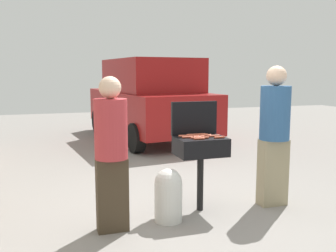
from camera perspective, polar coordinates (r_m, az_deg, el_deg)
name	(u,v)px	position (r m, az deg, el deg)	size (l,w,h in m)	color
ground_plane	(187,207)	(4.93, 2.92, -12.09)	(24.00, 24.00, 0.00)	gray
bbq_grill	(201,149)	(4.64, 4.92, -3.45)	(0.60, 0.44, 0.92)	black
grill_lid_open	(194,118)	(4.78, 3.96, 1.19)	(0.60, 0.05, 0.42)	black
hot_dog_0	(194,136)	(4.63, 3.91, -1.51)	(0.03, 0.03, 0.13)	#B74C33
hot_dog_1	(200,134)	(4.76, 4.86, -1.26)	(0.03, 0.03, 0.13)	#C6593D
hot_dog_2	(196,138)	(4.51, 4.23, -1.76)	(0.03, 0.03, 0.13)	#B74C33
hot_dog_3	(206,135)	(4.69, 5.78, -1.39)	(0.03, 0.03, 0.13)	#C6593D
hot_dog_4	(199,139)	(4.45, 4.71, -1.91)	(0.03, 0.03, 0.13)	#B74C33
hot_dog_5	(203,138)	(4.52, 5.34, -1.76)	(0.03, 0.03, 0.13)	#AD4228
hot_dog_6	(219,137)	(4.57, 7.74, -1.69)	(0.03, 0.03, 0.13)	#AD4228
hot_dog_7	(205,136)	(4.65, 5.62, -1.47)	(0.03, 0.03, 0.13)	#B74C33
hot_dog_8	(214,136)	(4.66, 6.98, -1.48)	(0.03, 0.03, 0.13)	#C6593D
hot_dog_9	(199,137)	(4.58, 4.68, -1.62)	(0.03, 0.03, 0.13)	#C6593D
hot_dog_10	(203,135)	(4.74, 5.23, -1.30)	(0.03, 0.03, 0.13)	#B74C33
hot_dog_11	(184,136)	(4.63, 2.41, -1.49)	(0.03, 0.03, 0.13)	#C6593D
hot_dog_12	(191,135)	(4.71, 3.55, -1.33)	(0.03, 0.03, 0.13)	#C6593D
hot_dog_13	(187,137)	(4.54, 2.94, -1.69)	(0.03, 0.03, 0.13)	#B74C33
propane_tank	(168,194)	(4.40, 0.05, -10.19)	(0.32, 0.32, 0.62)	silver
person_left	(111,149)	(4.04, -8.53, -3.42)	(0.35, 0.35, 1.66)	#3F3323
person_right	(274,131)	(4.97, 15.71, -0.70)	(0.37, 0.37, 1.78)	gray
parked_minivan	(149,99)	(9.65, -2.88, 4.08)	(2.49, 4.61, 2.02)	maroon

